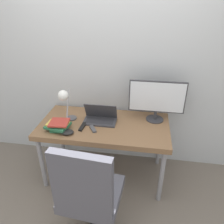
{
  "coord_description": "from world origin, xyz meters",
  "views": [
    {
      "loc": [
        0.42,
        -1.7,
        2.03
      ],
      "look_at": [
        0.1,
        0.33,
        0.93
      ],
      "focal_mm": 35.0,
      "sensor_mm": 36.0,
      "label": 1
    }
  ],
  "objects_px": {
    "laptop": "(100,118)",
    "desk_lamp": "(65,100)",
    "game_controller": "(67,132)",
    "book_stack": "(58,125)",
    "office_chair": "(88,192)",
    "monitor": "(157,99)"
  },
  "relations": [
    {
      "from": "desk_lamp",
      "to": "book_stack",
      "type": "bearing_deg",
      "value": -119.98
    },
    {
      "from": "game_controller",
      "to": "monitor",
      "type": "bearing_deg",
      "value": 25.92
    },
    {
      "from": "laptop",
      "to": "game_controller",
      "type": "xyz_separation_m",
      "value": [
        -0.29,
        -0.31,
        -0.02
      ]
    },
    {
      "from": "desk_lamp",
      "to": "book_stack",
      "type": "relative_size",
      "value": 1.61
    },
    {
      "from": "book_stack",
      "to": "office_chair",
      "type": "bearing_deg",
      "value": -53.25
    },
    {
      "from": "monitor",
      "to": "desk_lamp",
      "type": "height_order",
      "value": "monitor"
    },
    {
      "from": "laptop",
      "to": "office_chair",
      "type": "relative_size",
      "value": 0.35
    },
    {
      "from": "laptop",
      "to": "desk_lamp",
      "type": "distance_m",
      "value": 0.46
    },
    {
      "from": "monitor",
      "to": "game_controller",
      "type": "height_order",
      "value": "monitor"
    },
    {
      "from": "desk_lamp",
      "to": "game_controller",
      "type": "height_order",
      "value": "desk_lamp"
    },
    {
      "from": "monitor",
      "to": "book_stack",
      "type": "bearing_deg",
      "value": -159.8
    },
    {
      "from": "office_chair",
      "to": "game_controller",
      "type": "height_order",
      "value": "office_chair"
    },
    {
      "from": "laptop",
      "to": "book_stack",
      "type": "height_order",
      "value": "laptop"
    },
    {
      "from": "office_chair",
      "to": "book_stack",
      "type": "xyz_separation_m",
      "value": [
        -0.49,
        0.65,
        0.2
      ]
    },
    {
      "from": "game_controller",
      "to": "book_stack",
      "type": "bearing_deg",
      "value": 150.03
    },
    {
      "from": "book_stack",
      "to": "laptop",
      "type": "bearing_deg",
      "value": 30.55
    },
    {
      "from": "laptop",
      "to": "game_controller",
      "type": "bearing_deg",
      "value": -133.73
    },
    {
      "from": "monitor",
      "to": "game_controller",
      "type": "xyz_separation_m",
      "value": [
        -0.91,
        -0.44,
        -0.24
      ]
    },
    {
      "from": "laptop",
      "to": "monitor",
      "type": "distance_m",
      "value": 0.67
    },
    {
      "from": "laptop",
      "to": "desk_lamp",
      "type": "xyz_separation_m",
      "value": [
        -0.35,
        -0.14,
        0.26
      ]
    },
    {
      "from": "book_stack",
      "to": "game_controller",
      "type": "distance_m",
      "value": 0.14
    },
    {
      "from": "book_stack",
      "to": "game_controller",
      "type": "height_order",
      "value": "book_stack"
    }
  ]
}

